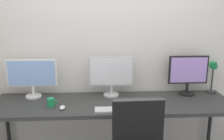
# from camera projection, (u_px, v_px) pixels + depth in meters

# --- Properties ---
(wall_back) EXTENTS (5.03, 0.10, 2.60)m
(wall_back) POSITION_uv_depth(u_px,v_px,m) (110.00, 46.00, 2.92)
(wall_back) COLOR silver
(wall_back) RESTS_ON ground_plane
(desk) EXTENTS (2.63, 0.68, 0.74)m
(desk) POSITION_uv_depth(u_px,v_px,m) (112.00, 106.00, 2.66)
(desk) COLOR #333333
(desk) RESTS_ON ground_plane
(monitor_left) EXTENTS (0.57, 0.18, 0.44)m
(monitor_left) POSITION_uv_depth(u_px,v_px,m) (32.00, 75.00, 2.74)
(monitor_left) COLOR silver
(monitor_left) RESTS_ON desk
(monitor_center) EXTENTS (0.52, 0.18, 0.47)m
(monitor_center) POSITION_uv_depth(u_px,v_px,m) (111.00, 74.00, 2.79)
(monitor_center) COLOR silver
(monitor_center) RESTS_ON desk
(monitor_right) EXTENTS (0.46, 0.18, 0.47)m
(monitor_right) POSITION_uv_depth(u_px,v_px,m) (188.00, 73.00, 2.83)
(monitor_right) COLOR black
(monitor_right) RESTS_ON desk
(desk_lamp) EXTENTS (0.11, 0.15, 0.44)m
(desk_lamp) POSITION_uv_depth(u_px,v_px,m) (214.00, 70.00, 2.85)
(desk_lamp) COLOR #333333
(desk_lamp) RESTS_ON desk
(keyboard_main) EXTENTS (0.37, 0.13, 0.02)m
(keyboard_main) POSITION_uv_depth(u_px,v_px,m) (113.00, 110.00, 2.42)
(keyboard_main) COLOR silver
(keyboard_main) RESTS_ON desk
(computer_mouse) EXTENTS (0.06, 0.10, 0.03)m
(computer_mouse) POSITION_uv_depth(u_px,v_px,m) (62.00, 108.00, 2.46)
(computer_mouse) COLOR silver
(computer_mouse) RESTS_ON desk
(coffee_mug) EXTENTS (0.11, 0.08, 0.09)m
(coffee_mug) POSITION_uv_depth(u_px,v_px,m) (51.00, 102.00, 2.52)
(coffee_mug) COLOR #1E8C4C
(coffee_mug) RESTS_ON desk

